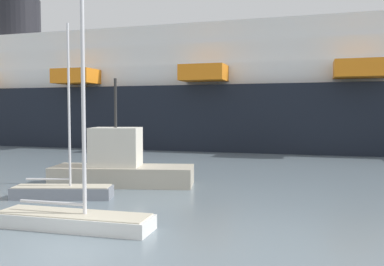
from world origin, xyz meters
TOP-DOWN VIEW (x-y plane):
  - ground_plane at (0.00, 0.00)m, footprint 600.00×600.00m
  - sailboat_1 at (-3.86, 6.76)m, footprint 4.66×2.20m
  - sailboat_2 at (-0.83, 2.61)m, footprint 5.58×1.38m
  - fishing_boat_1 at (-2.71, 10.57)m, footprint 7.85×3.72m
  - cruise_ship at (-9.12, 37.71)m, footprint 119.98×22.15m

SIDE VIEW (x-z plane):
  - ground_plane at x=0.00m, z-range 0.00..0.00m
  - sailboat_2 at x=-0.83m, z-range -3.56..4.34m
  - sailboat_1 at x=-3.86m, z-range -3.58..4.38m
  - fishing_boat_1 at x=-2.71m, z-range -1.82..3.94m
  - cruise_ship at x=-9.12m, z-range -3.49..15.50m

